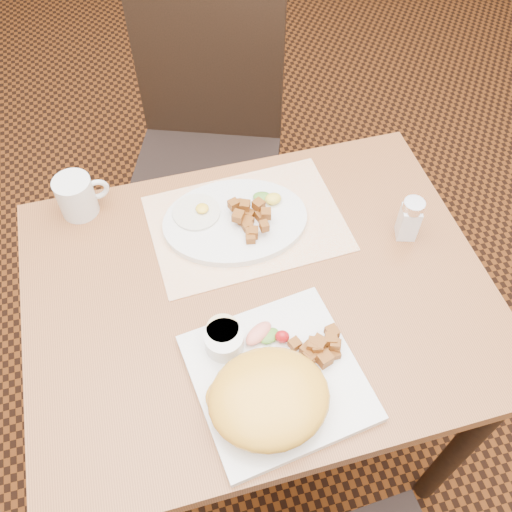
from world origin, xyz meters
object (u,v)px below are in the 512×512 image
Objects in this scene: salt_shaker at (410,219)px; chair_far at (207,138)px; plate_oval at (235,221)px; coffee_mug at (77,196)px; table at (259,318)px; plate_square at (277,377)px.

chair_far is at bearing 115.45° from salt_shaker.
salt_shaker reaches higher than plate_oval.
chair_far reaches higher than coffee_mug.
plate_oval is (-0.00, 0.17, 0.12)m from table.
coffee_mug reaches higher than plate_square.
chair_far is 0.56m from plate_oval.
coffee_mug is (-0.29, 0.49, 0.04)m from plate_square.
salt_shaker is 0.90× the size of coffee_mug.
chair_far is 0.90m from plate_square.
plate_square is 0.36m from plate_oval.
plate_oval is 0.34m from coffee_mug.
coffee_mug reaches higher than plate_oval.
table is 0.22m from plate_square.
table is 0.21m from plate_oval.
plate_oval is (-0.04, -0.51, 0.22)m from chair_far.
salt_shaker is at bearing 136.50° from chair_far.
plate_oval reaches higher than plate_square.
coffee_mug is at bearing 136.40° from table.
table is at bearing 108.42° from chair_far.
coffee_mug is at bearing 159.10° from salt_shaker.
chair_far is at bearing 47.90° from coffee_mug.
chair_far is (0.03, 0.68, -0.10)m from table.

